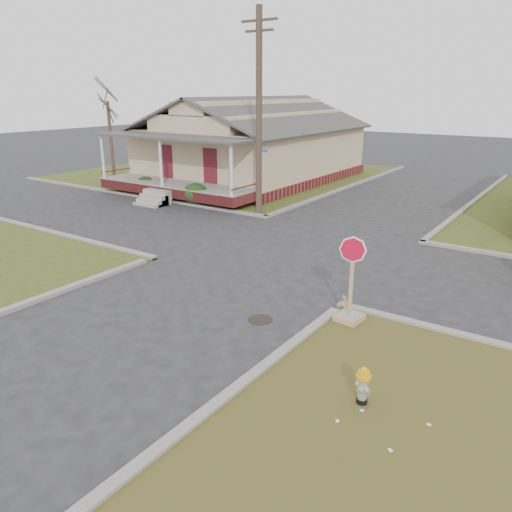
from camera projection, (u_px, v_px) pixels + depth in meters
The scene contains 11 objects.
ground at pixel (207, 295), 14.37m from camera, with size 120.00×120.00×0.00m, color #262628.
verge_far_left at pixel (228, 173), 35.42m from camera, with size 19.00×19.00×0.05m, color #38491A.
curbs at pixel (294, 251), 18.29m from camera, with size 80.00×40.00×0.12m, color gray, non-canonical shape.
manhole at pixel (260, 320), 12.80m from camera, with size 0.64×0.64×0.01m, color black.
corner_house at pixel (252, 145), 32.07m from camera, with size 10.10×15.50×5.30m.
utility_pole at pixel (259, 113), 22.12m from camera, with size 1.80×0.28×9.00m.
tree_far_left at pixel (111, 140), 32.62m from camera, with size 0.22×0.22×4.90m, color #402F25.
fire_hydrant at pixel (363, 383), 9.19m from camera, with size 0.28×0.28×0.76m.
stop_sign at pixel (350, 303), 12.51m from camera, with size 0.63×0.62×2.23m.
hedge_left at pixel (145, 184), 28.14m from camera, with size 1.31×1.07×1.00m, color #173312.
hedge_right at pixel (196, 194), 25.39m from camera, with size 1.43×1.17×1.09m, color #173312.
Camera 1 is at (8.67, -10.16, 5.60)m, focal length 35.00 mm.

